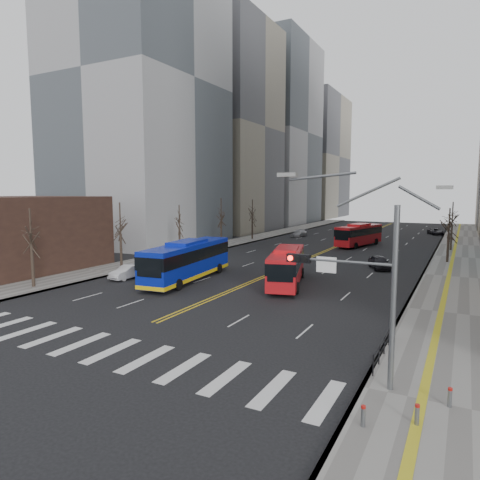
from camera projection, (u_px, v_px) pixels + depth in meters
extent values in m
plane|color=black|center=(96.00, 347.00, 23.56)|extent=(220.00, 220.00, 0.00)
cube|color=slate|center=(462.00, 258.00, 54.95)|extent=(7.00, 130.00, 0.15)
cube|color=slate|center=(231.00, 243.00, 70.74)|extent=(5.00, 130.00, 0.15)
cube|color=silver|center=(2.00, 325.00, 27.40)|extent=(0.70, 4.00, 0.01)
cube|color=silver|center=(26.00, 331.00, 26.30)|extent=(0.70, 4.00, 0.01)
cube|color=silver|center=(52.00, 337.00, 25.21)|extent=(0.70, 4.00, 0.01)
cube|color=silver|center=(81.00, 344.00, 24.11)|extent=(0.70, 4.00, 0.01)
cube|color=silver|center=(112.00, 351.00, 23.01)|extent=(0.70, 4.00, 0.01)
cube|color=silver|center=(146.00, 359.00, 21.91)|extent=(0.70, 4.00, 0.01)
cube|color=silver|center=(184.00, 368.00, 20.81)|extent=(0.70, 4.00, 0.01)
cube|color=silver|center=(226.00, 377.00, 19.72)|extent=(0.70, 4.00, 0.01)
cube|color=silver|center=(273.00, 388.00, 18.62)|extent=(0.70, 4.00, 0.01)
cube|color=silver|center=(326.00, 401.00, 17.52)|extent=(0.70, 4.00, 0.01)
cube|color=gold|center=(344.00, 243.00, 71.96)|extent=(0.15, 100.00, 0.01)
cube|color=gold|center=(347.00, 243.00, 71.78)|extent=(0.15, 100.00, 0.01)
cube|color=#9C9D9F|center=(139.00, 85.00, 70.17)|extent=(22.00, 24.00, 52.00)
cube|color=gray|center=(219.00, 130.00, 93.46)|extent=(22.00, 22.00, 44.00)
cube|color=#9C9D9F|center=(273.00, 135.00, 116.49)|extent=(20.00, 26.00, 48.00)
cube|color=gray|center=(313.00, 158.00, 144.58)|extent=(18.00, 30.00, 40.00)
cube|color=#311E18|center=(4.00, 234.00, 45.73)|extent=(14.00, 18.00, 8.00)
cylinder|color=slate|center=(394.00, 301.00, 17.81)|extent=(0.24, 0.24, 8.00)
cylinder|color=slate|center=(341.00, 261.00, 18.68)|extent=(4.50, 0.12, 0.12)
cube|color=black|center=(299.00, 258.00, 19.59)|extent=(1.10, 0.28, 0.38)
cylinder|color=#FF190C|center=(290.00, 258.00, 19.61)|extent=(0.24, 0.08, 0.24)
cylinder|color=black|center=(297.00, 259.00, 19.45)|extent=(0.24, 0.08, 0.24)
cylinder|color=black|center=(305.00, 259.00, 19.29)|extent=(0.24, 0.08, 0.24)
cube|color=white|center=(326.00, 265.00, 19.01)|extent=(0.90, 0.06, 0.70)
cube|color=#999993|center=(287.00, 175.00, 19.44)|extent=(0.90, 0.35, 0.18)
cube|color=black|center=(385.00, 335.00, 22.06)|extent=(0.04, 6.00, 0.04)
cylinder|color=black|center=(373.00, 365.00, 19.48)|extent=(0.06, 0.06, 1.00)
cylinder|color=black|center=(379.00, 354.00, 20.80)|extent=(0.06, 0.06, 1.00)
cylinder|color=black|center=(384.00, 345.00, 22.11)|extent=(0.06, 0.06, 1.00)
cylinder|color=black|center=(389.00, 336.00, 23.43)|extent=(0.06, 0.06, 1.00)
cylinder|color=black|center=(393.00, 328.00, 24.75)|extent=(0.06, 0.06, 1.00)
cylinder|color=slate|center=(363.00, 417.00, 15.31)|extent=(0.16, 0.16, 0.70)
cylinder|color=#B2140F|center=(363.00, 407.00, 15.27)|extent=(0.17, 0.17, 0.10)
cylinder|color=slate|center=(417.00, 416.00, 15.40)|extent=(0.16, 0.16, 0.70)
cylinder|color=#B2140F|center=(417.00, 406.00, 15.36)|extent=(0.17, 0.17, 0.10)
cylinder|color=slate|center=(450.00, 398.00, 16.69)|extent=(0.16, 0.16, 0.70)
cylinder|color=#B2140F|center=(450.00, 389.00, 16.65)|extent=(0.17, 0.17, 0.10)
cylinder|color=#31261E|center=(33.00, 267.00, 37.81)|extent=(0.28, 0.28, 3.75)
cylinder|color=#31261E|center=(121.00, 251.00, 47.46)|extent=(0.28, 0.28, 3.90)
cylinder|color=#31261E|center=(180.00, 242.00, 57.14)|extent=(0.28, 0.28, 3.60)
cylinder|color=#31261E|center=(221.00, 234.00, 66.78)|extent=(0.28, 0.28, 4.00)
cylinder|color=#31261E|center=(252.00, 229.00, 76.46)|extent=(0.28, 0.28, 3.80)
cylinder|color=#31261E|center=(448.00, 249.00, 51.07)|extent=(0.28, 0.28, 3.50)
cylinder|color=#31261E|center=(451.00, 238.00, 61.59)|extent=(0.28, 0.28, 3.75)
cube|color=#0B1EA9|center=(188.00, 260.00, 41.37)|extent=(4.25, 13.54, 3.20)
cube|color=black|center=(188.00, 254.00, 41.30)|extent=(4.31, 13.57, 1.14)
cube|color=#0B1EA9|center=(188.00, 243.00, 41.17)|extent=(2.73, 4.88, 0.40)
cube|color=yellow|center=(188.00, 274.00, 41.52)|extent=(4.31, 13.57, 0.35)
cylinder|color=black|center=(151.00, 282.00, 38.09)|extent=(0.41, 1.03, 1.00)
cylinder|color=black|center=(179.00, 285.00, 37.08)|extent=(0.41, 1.03, 1.00)
cylinder|color=black|center=(195.00, 267.00, 45.97)|extent=(0.41, 1.03, 1.00)
cylinder|color=black|center=(219.00, 268.00, 44.97)|extent=(0.41, 1.03, 1.00)
cube|color=red|center=(287.00, 266.00, 39.24)|extent=(5.34, 11.02, 2.78)
cube|color=black|center=(287.00, 260.00, 39.18)|extent=(5.40, 11.06, 1.00)
cube|color=red|center=(287.00, 250.00, 39.08)|extent=(2.93, 4.16, 0.40)
cylinder|color=black|center=(268.00, 287.00, 36.28)|extent=(0.57, 1.04, 1.00)
cylinder|color=black|center=(297.00, 288.00, 35.78)|extent=(0.57, 1.04, 1.00)
cylinder|color=black|center=(278.00, 272.00, 42.98)|extent=(0.57, 1.04, 1.00)
cylinder|color=black|center=(302.00, 273.00, 42.49)|extent=(0.57, 1.04, 1.00)
cube|color=red|center=(359.00, 235.00, 67.16)|extent=(5.11, 11.45, 2.90)
cube|color=black|center=(359.00, 231.00, 67.09)|extent=(5.18, 11.48, 1.04)
cube|color=red|center=(359.00, 225.00, 66.98)|extent=(2.90, 4.28, 0.40)
cylinder|color=black|center=(340.00, 244.00, 65.48)|extent=(0.53, 1.04, 1.00)
cylinder|color=black|center=(356.00, 246.00, 63.81)|extent=(0.53, 1.04, 1.00)
cylinder|color=black|center=(361.00, 240.00, 70.80)|extent=(0.53, 1.04, 1.00)
cylinder|color=black|center=(376.00, 242.00, 69.12)|extent=(0.53, 1.04, 1.00)
imported|color=silver|center=(128.00, 272.00, 42.18)|extent=(1.65, 4.15, 1.34)
imported|color=black|center=(379.00, 262.00, 47.44)|extent=(3.36, 4.71, 1.49)
imported|color=#AEAEB3|center=(299.00, 233.00, 81.40)|extent=(2.21, 4.64, 1.31)
imported|color=black|center=(435.00, 231.00, 85.36)|extent=(3.64, 5.00, 1.26)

